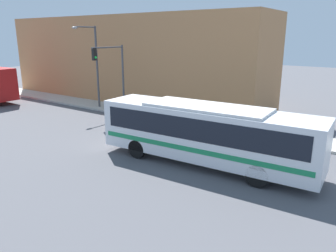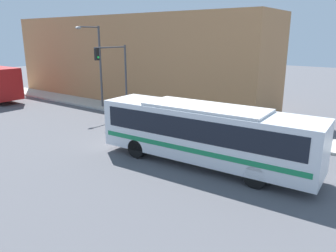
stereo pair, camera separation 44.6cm
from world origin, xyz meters
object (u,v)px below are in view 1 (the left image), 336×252
object	(u,v)px
fire_hydrant	(225,124)
parking_meter	(130,102)
traffic_light_pole	(113,68)
city_bus	(206,131)
street_lamp	(94,60)

from	to	relation	value
fire_hydrant	parking_meter	xyz separation A→B (m)	(0.00, 8.66, 0.53)
traffic_light_pole	city_bus	bearing A→B (deg)	-114.28
fire_hydrant	traffic_light_pole	size ratio (longest dim) A/B	0.13
city_bus	fire_hydrant	bearing A→B (deg)	13.53
city_bus	parking_meter	xyz separation A→B (m)	(5.99, 10.41, -0.74)
fire_hydrant	street_lamp	xyz separation A→B (m)	(-0.08, 12.54, 3.81)
parking_meter	street_lamp	distance (m)	5.08
street_lamp	parking_meter	bearing A→B (deg)	-88.78
parking_meter	street_lamp	world-z (taller)	street_lamp
traffic_light_pole	street_lamp	world-z (taller)	street_lamp
fire_hydrant	street_lamp	size ratio (longest dim) A/B	0.10
traffic_light_pole	street_lamp	distance (m)	3.27
parking_meter	fire_hydrant	bearing A→B (deg)	-90.00
fire_hydrant	parking_meter	size ratio (longest dim) A/B	0.53
fire_hydrant	traffic_light_pole	bearing A→B (deg)	95.77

